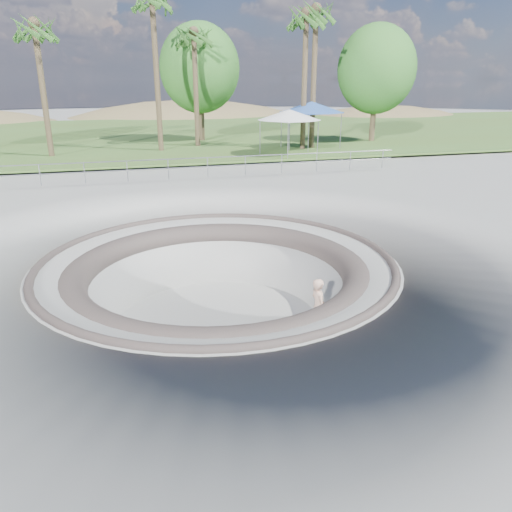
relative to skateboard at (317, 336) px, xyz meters
name	(u,v)px	position (x,y,z in m)	size (l,w,h in m)	color
ground	(217,261)	(-2.42, 1.82, 1.84)	(180.00, 180.00, 0.00)	gray
skate_bowl	(219,318)	(-2.42, 1.82, 0.01)	(14.00, 14.00, 4.10)	gray
grass_strip	(141,134)	(-2.42, 35.82, 2.06)	(180.00, 36.00, 0.12)	#456026
distant_hills	(162,170)	(1.36, 58.99, -5.18)	(103.20, 45.00, 28.60)	olive
safety_railing	(168,169)	(-2.42, 13.82, 2.53)	(25.00, 0.06, 1.03)	gray
skateboard	(317,336)	(0.00, 0.00, 0.00)	(0.79, 0.51, 0.08)	#935F3B
skater	(318,308)	(0.00, 0.00, 0.87)	(0.62, 0.41, 1.70)	#D5A58A
canopy_white	(289,115)	(6.08, 19.82, 4.61)	(5.14, 5.14, 2.85)	gray
canopy_blue	(312,107)	(8.67, 22.49, 4.92)	(5.97, 5.97, 3.19)	gray
palm_b	(35,32)	(-8.81, 23.26, 9.44)	(2.60, 2.60, 8.70)	brown
palm_c	(152,5)	(-1.77, 24.04, 11.18)	(2.60, 2.60, 10.57)	brown
palm_d	(194,39)	(1.12, 25.93, 9.42)	(2.60, 2.60, 8.67)	brown
palm_e	(316,17)	(8.80, 22.58, 10.64)	(2.60, 2.60, 9.99)	brown
palm_f	(306,21)	(7.98, 22.22, 10.35)	(2.60, 2.60, 9.67)	brown
bushy_tree_mid	(200,68)	(2.06, 29.43, 7.56)	(6.21, 5.64, 8.96)	brown
bushy_tree_right	(377,69)	(15.04, 25.27, 7.48)	(6.11, 5.56, 8.82)	brown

